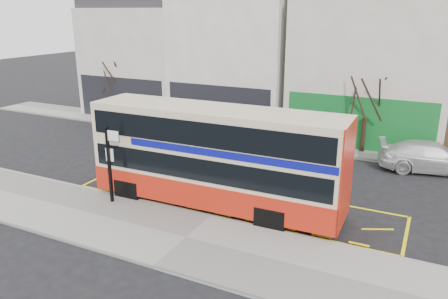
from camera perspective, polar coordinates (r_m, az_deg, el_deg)
The scene contains 15 objects.
ground at distance 17.68m, azimuth -1.10°, elevation -8.54°, with size 120.00×120.00×0.00m, color black.
pavement at distance 15.87m, azimuth -4.98°, elevation -11.55°, with size 40.00×4.00×0.15m, color gray.
kerb at distance 17.35m, azimuth -1.67°, elevation -8.80°, with size 40.00×0.15×0.15m, color gray.
far_pavement at distance 27.25m, azimuth 9.54°, elevation 0.92°, with size 50.00×3.00×0.15m, color gray.
road_markings at distance 18.98m, azimuth 1.13°, elevation -6.61°, with size 14.00×3.40×0.01m, color yellow, non-canonical shape.
terrace_far_left at distance 35.87m, azimuth -9.61°, elevation 12.65°, with size 8.00×8.01×10.80m.
terrace_left at distance 31.86m, azimuth 2.47°, elevation 13.17°, with size 8.00×8.01×11.80m.
terrace_green_shop at distance 29.45m, azimuth 19.03°, elevation 11.39°, with size 9.00×8.01×11.30m.
double_decker_bus at distance 17.60m, azimuth -1.01°, elevation -0.91°, with size 10.53×2.59×4.19m.
bus_stop_post at distance 18.37m, azimuth -14.65°, elevation -1.12°, with size 0.80×0.14×3.23m.
car_silver at distance 27.71m, azimuth -5.08°, elevation 2.88°, with size 1.81×4.51×1.54m, color #A5A6AA.
car_grey at distance 26.49m, azimuth -0.02°, elevation 2.24°, with size 1.62×4.64×1.53m, color #3E4046.
car_white at distance 24.42m, azimuth 25.59°, elevation -0.91°, with size 2.11×5.20×1.51m, color silver.
street_tree_left at distance 33.74m, azimuth -14.23°, elevation 10.26°, with size 2.56×2.56×5.54m.
street_tree_right at distance 25.40m, azimuth 18.29°, elevation 7.79°, with size 2.61×2.61×5.63m.
Camera 1 is at (7.29, -14.09, 7.80)m, focal length 35.00 mm.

